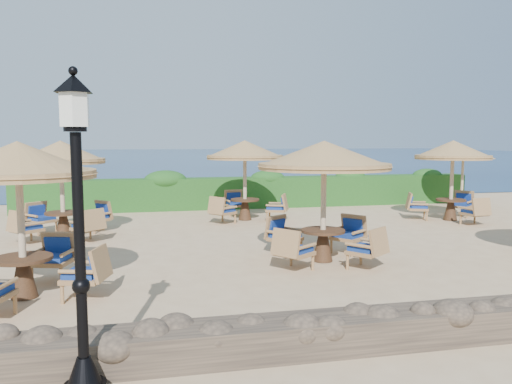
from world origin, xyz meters
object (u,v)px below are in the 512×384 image
Objects in this scene: lamp_post at (80,252)px; cafe_set_1 at (324,178)px; cafe_set_5 at (452,166)px; cafe_set_0 at (20,196)px; extra_parasol at (463,153)px; cafe_set_4 at (245,165)px; cafe_set_3 at (62,176)px.

cafe_set_1 is (4.42, 5.07, 0.30)m from lamp_post.
cafe_set_0 is at bearing -153.95° from cafe_set_5.
cafe_set_1 is (5.83, 1.37, 0.10)m from cafe_set_0.
extra_parasol is 0.87× the size of cafe_set_5.
lamp_post is at bearing -69.03° from cafe_set_0.
cafe_set_1 is (-8.18, -6.93, -0.32)m from extra_parasol.
cafe_set_5 is (-2.10, -2.48, -0.35)m from extra_parasol.
extra_parasol is 10.73m from cafe_set_1.
lamp_post reaches higher than extra_parasol.
cafe_set_4 is at bearing 54.53° from cafe_set_0.
cafe_set_5 is at bearing -130.32° from extra_parasol.
extra_parasol is at bearing 49.68° from cafe_set_5.
cafe_set_1 is 6.00m from cafe_set_4.
extra_parasol is 14.52m from cafe_set_3.
lamp_post is at bearing -79.88° from cafe_set_3.
cafe_set_1 is at bearing -143.79° from cafe_set_5.
cafe_set_0 is 13.26m from cafe_set_5.
cafe_set_0 is 5.43m from cafe_set_3.
cafe_set_0 is at bearing 110.97° from lamp_post.
cafe_set_4 is 6.86m from cafe_set_5.
cafe_set_0 is at bearing -87.77° from cafe_set_3.
cafe_set_5 is (10.50, 9.52, 0.27)m from lamp_post.
cafe_set_0 is 0.99× the size of cafe_set_1.
lamp_post reaches higher than cafe_set_1.
cafe_set_3 is (-1.63, 9.12, 0.14)m from lamp_post.
cafe_set_3 is 12.13m from cafe_set_5.
lamp_post is at bearing -136.40° from extra_parasol.
cafe_set_1 is at bearing -84.21° from cafe_set_4.
cafe_set_3 is (-6.04, 4.05, -0.16)m from cafe_set_1.
cafe_set_3 is 0.97× the size of cafe_set_4.
cafe_set_0 is 9.01m from cafe_set_4.
cafe_set_0 and cafe_set_3 have the same top height.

